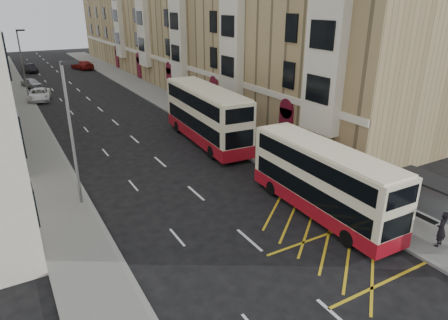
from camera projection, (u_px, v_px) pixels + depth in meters
ground at (302, 287)px, 16.45m from camera, size 200.00×200.00×0.00m
pavement_right at (182, 107)px, 44.34m from camera, size 4.00×120.00×0.15m
pavement_left at (29, 128)px, 37.18m from camera, size 3.00×120.00×0.15m
kerb_right at (165, 110)px, 43.42m from camera, size 0.25×120.00×0.15m
kerb_left at (47, 125)px, 37.87m from camera, size 0.25×120.00×0.15m
road_markings at (80, 91)px, 52.78m from camera, size 10.00×110.00×0.01m
terrace_right at (180, 28)px, 57.20m from camera, size 10.75×79.00×15.25m
bus_shelter at (445, 198)px, 19.20m from camera, size 1.65×4.25×2.70m
guard_railing at (322, 185)px, 23.67m from camera, size 0.06×6.56×1.01m
street_lamp_near at (72, 128)px, 21.50m from camera, size 0.93×0.18×8.00m
street_lamp_far at (23, 62)px, 45.72m from camera, size 0.93×0.18×8.00m
double_decker_front at (322, 181)px, 21.46m from camera, size 2.46×9.88×3.92m
double_decker_rear at (206, 115)px, 32.60m from camera, size 3.35×11.68×4.60m
pedestrian_near at (441, 229)px, 18.66m from camera, size 0.73×0.56×1.79m
pedestrian_mid at (396, 197)px, 21.66m from camera, size 0.98×0.79×1.88m
pedestrian_far at (351, 182)px, 23.74m from camera, size 1.05×0.73×1.66m
white_van at (39, 95)px, 47.58m from camera, size 3.19×5.42×1.42m
car_silver at (32, 83)px, 54.73m from camera, size 2.86×4.13×1.31m
car_dark at (30, 68)px, 66.77m from camera, size 2.33×4.40×1.38m
car_red at (82, 65)px, 69.95m from camera, size 3.67×5.61×1.51m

